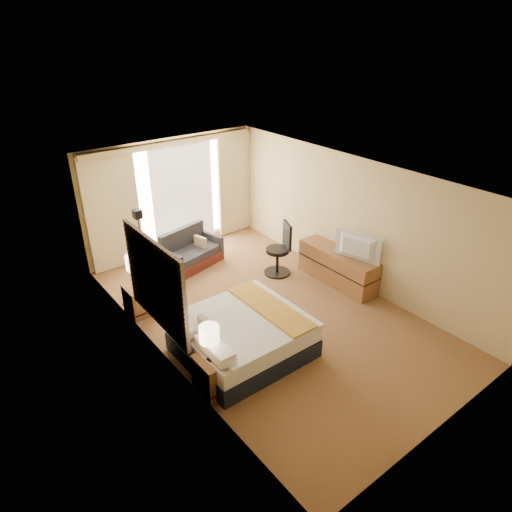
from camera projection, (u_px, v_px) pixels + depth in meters
floor at (268, 312)px, 8.50m from camera, size 4.20×7.00×0.02m
ceiling at (270, 177)px, 7.30m from camera, size 4.20×7.00×0.02m
wall_back at (172, 195)px, 10.36m from camera, size 4.20×0.02×2.60m
wall_front at (453, 353)px, 5.44m from camera, size 4.20×0.02×2.60m
wall_left at (159, 288)px, 6.76m from camera, size 0.02×7.00×2.60m
wall_right at (351, 221)px, 9.04m from camera, size 0.02×7.00×2.60m
headboard at (155, 283)px, 6.93m from camera, size 0.06×1.85×1.50m
nightstand_left at (214, 374)px, 6.62m from camera, size 0.45×0.52×0.55m
nightstand_right at (139, 300)px, 8.38m from camera, size 0.45×0.52×0.55m
media_dresser at (337, 267)px, 9.33m from camera, size 0.50×1.80×0.70m
window at (182, 193)px, 10.47m from camera, size 2.30×0.02×2.30m
curtains at (174, 192)px, 10.23m from camera, size 4.12×0.19×2.56m
bed at (242, 336)px, 7.31m from camera, size 1.90×1.74×0.92m
loveseat at (191, 254)px, 10.03m from camera, size 1.45×1.00×0.82m
floor_lamp at (140, 233)px, 8.86m from camera, size 0.21×0.21×1.64m
desk_chair at (280, 251)px, 9.60m from camera, size 0.58×0.57×1.15m
lamp_left at (209, 335)px, 6.23m from camera, size 0.28×0.28×0.60m
lamp_right at (135, 263)px, 7.99m from camera, size 0.31×0.31×0.65m
tissue_box at (222, 355)px, 6.49m from camera, size 0.11×0.11×0.10m
telephone at (140, 280)px, 8.40m from camera, size 0.22×0.18×0.08m
television at (356, 248)px, 8.70m from camera, size 0.35×0.96×0.55m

